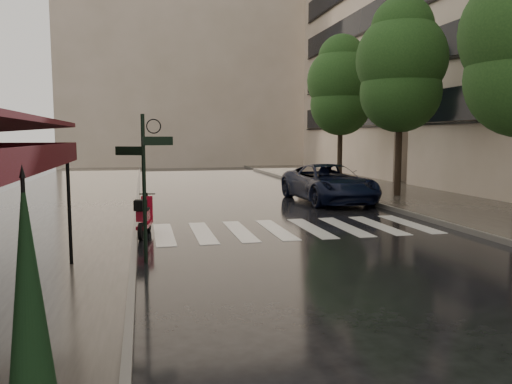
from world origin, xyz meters
name	(u,v)px	position (x,y,z in m)	size (l,w,h in m)	color
ground	(225,305)	(0.00, 0.00, 0.00)	(120.00, 120.00, 0.00)	black
sidewalk_near	(53,207)	(-4.50, 12.00, 0.06)	(6.00, 60.00, 0.12)	#38332D
sidewalk_far	(413,196)	(10.25, 12.00, 0.06)	(5.50, 60.00, 0.12)	#38332D
curb_near	(137,204)	(-1.45, 12.00, 0.07)	(0.12, 60.00, 0.16)	#595651
curb_far	(353,197)	(7.45, 12.00, 0.07)	(0.12, 60.00, 0.16)	#595651
crosswalk	(294,229)	(2.98, 6.00, 0.01)	(7.85, 3.20, 0.01)	silver
signpost	(144,176)	(-1.19, 3.00, 1.83)	(1.17, 0.29, 3.10)	black
haussmann_far	(393,44)	(16.50, 26.00, 9.25)	(8.00, 16.00, 18.50)	tan
backdrop_building	(188,53)	(3.00, 38.00, 10.00)	(22.00, 6.00, 20.00)	tan
tree_mid	(401,66)	(9.50, 12.00, 5.59)	(3.80, 3.80, 8.34)	black
tree_far	(341,86)	(9.70, 19.00, 5.46)	(3.80, 3.80, 8.16)	black
scooter	(144,218)	(-1.21, 5.88, 0.50)	(0.58, 1.63, 1.08)	black
parked_car	(329,183)	(6.15, 11.49, 0.76)	(2.52, 5.47, 1.52)	black
parasol_back	(28,285)	(-2.25, -2.82, 1.31)	(0.41, 0.41, 2.21)	black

